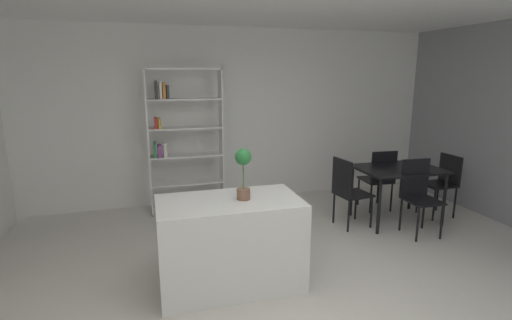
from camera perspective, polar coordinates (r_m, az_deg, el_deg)
The scene contains 10 objects.
ground_plane at distance 3.77m, azimuth 4.47°, elevation -20.61°, with size 10.15×10.15×0.00m, color beige.
back_partition at distance 6.26m, azimuth -5.47°, elevation 6.42°, with size 7.37×0.06×2.78m, color white.
kitchen_island at distance 3.87m, azimuth -3.88°, elevation -12.17°, with size 1.38×0.76×0.88m, color silver.
potted_plant_on_island at distance 3.64m, azimuth -1.91°, elevation -1.31°, with size 0.16×0.16×0.50m.
open_bookshelf at distance 5.82m, azimuth -11.07°, elevation 3.31°, with size 1.10×0.30×2.15m.
dining_table at distance 5.76m, azimuth 20.33°, elevation -1.89°, with size 1.14×0.83×0.78m.
dining_chair_near at distance 5.47m, azimuth 22.93°, elevation -4.21°, with size 0.43×0.44×0.98m.
dining_chair_island_side at distance 5.36m, azimuth 13.40°, elevation -4.02°, with size 0.48×0.45×0.96m.
dining_chair_far at distance 6.13m, azimuth 17.84°, elevation -2.22°, with size 0.43×0.48×0.95m.
dining_chair_window_side at distance 6.28m, azimuth 26.02°, elevation -2.60°, with size 0.43×0.41×0.91m.
Camera 1 is at (-1.12, -2.94, 2.07)m, focal length 26.97 mm.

